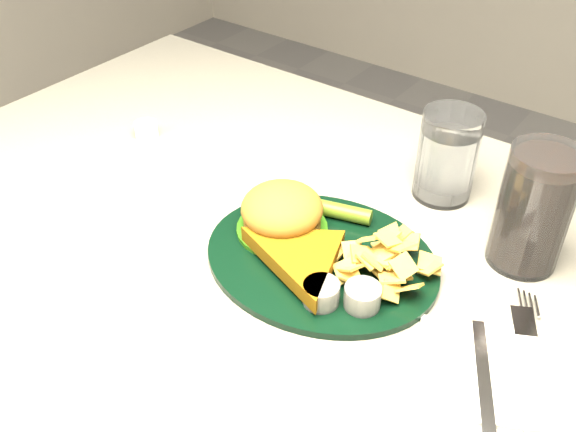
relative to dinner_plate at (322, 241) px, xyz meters
name	(u,v)px	position (x,y,z in m)	size (l,w,h in m)	color
dinner_plate	(322,241)	(0.00, 0.00, 0.00)	(0.28, 0.23, 0.06)	black
water_glass	(447,156)	(0.05, 0.21, 0.03)	(0.08, 0.08, 0.12)	white
cola_glass	(534,209)	(0.19, 0.14, 0.04)	(0.08, 0.08, 0.15)	black
fork_napkin	(487,367)	(0.22, -0.04, -0.03)	(0.14, 0.18, 0.01)	white
ramekin	(146,130)	(-0.38, 0.08, -0.02)	(0.04, 0.04, 0.02)	white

